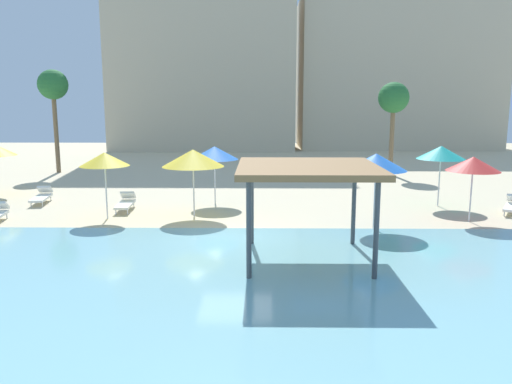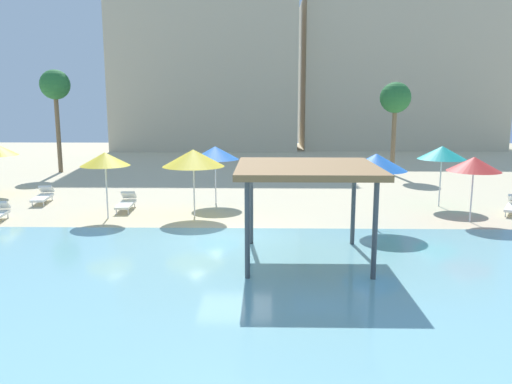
{
  "view_description": "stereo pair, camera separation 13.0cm",
  "coord_description": "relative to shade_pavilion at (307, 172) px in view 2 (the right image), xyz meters",
  "views": [
    {
      "loc": [
        0.91,
        -16.55,
        4.65
      ],
      "look_at": [
        0.66,
        2.0,
        1.3
      ],
      "focal_mm": 35.6,
      "sensor_mm": 36.0,
      "label": 1
    },
    {
      "loc": [
        1.04,
        -16.55,
        4.65
      ],
      "look_at": [
        0.66,
        2.0,
        1.3
      ],
      "focal_mm": 35.6,
      "sensor_mm": 36.0,
      "label": 2
    }
  ],
  "objects": [
    {
      "name": "shade_pavilion",
      "position": [
        0.0,
        0.0,
        0.0
      ],
      "size": [
        4.0,
        4.0,
        2.83
      ],
      "color": "#42474C",
      "rests_on": "ground"
    },
    {
      "name": "beach_umbrella_red_7",
      "position": [
        6.76,
        4.96,
        -0.39
      ],
      "size": [
        2.02,
        2.02,
        2.54
      ],
      "color": "silver",
      "rests_on": "ground"
    },
    {
      "name": "lagoon_water",
      "position": [
        -2.2,
        -3.11,
        -2.63
      ],
      "size": [
        44.0,
        13.5,
        0.04
      ],
      "primitive_type": "cube",
      "color": "#7AB7C1",
      "rests_on": "ground"
    },
    {
      "name": "lounge_chair_0",
      "position": [
        -11.45,
        8.36,
        -2.32
      ],
      "size": [
        0.87,
        1.96,
        0.74
      ],
      "rotation": [
        0.0,
        0.0,
        -1.42
      ],
      "color": "white",
      "rests_on": "ground"
    },
    {
      "name": "beach_umbrella_yellow_1",
      "position": [
        -4.08,
        5.7,
        -0.26
      ],
      "size": [
        2.49,
        2.49,
        2.73
      ],
      "color": "silver",
      "rests_on": "ground"
    },
    {
      "name": "palm_tree_0",
      "position": [
        6.81,
        17.65,
        2.06
      ],
      "size": [
        1.9,
        1.9,
        5.78
      ],
      "color": "brown",
      "rests_on": "ground"
    },
    {
      "name": "ground_plane",
      "position": [
        -2.2,
        2.14,
        -2.65
      ],
      "size": [
        80.0,
        80.0,
        0.0
      ],
      "primitive_type": "plane",
      "color": "beige"
    },
    {
      "name": "lounge_chair_3",
      "position": [
        -7.2,
        6.92,
        -2.32
      ],
      "size": [
        0.73,
        1.93,
        0.74
      ],
      "rotation": [
        0.0,
        0.0,
        -1.5
      ],
      "color": "white",
      "rests_on": "ground"
    },
    {
      "name": "hotel_block_1",
      "position": [
        11.85,
        38.92,
        4.69
      ],
      "size": [
        18.9,
        12.0,
        14.67
      ],
      "primitive_type": "cube",
      "color": "beige",
      "rests_on": "ground"
    },
    {
      "name": "beach_umbrella_yellow_6",
      "position": [
        -7.5,
        5.26,
        -0.26
      ],
      "size": [
        1.94,
        1.94,
        2.66
      ],
      "color": "silver",
      "rests_on": "ground"
    },
    {
      "name": "beach_umbrella_blue_4",
      "position": [
        2.79,
        3.79,
        -0.18
      ],
      "size": [
        2.2,
        2.2,
        2.78
      ],
      "color": "silver",
      "rests_on": "ground"
    },
    {
      "name": "palm_tree_1",
      "position": [
        -14.7,
        18.41,
        2.84
      ],
      "size": [
        1.9,
        1.9,
        6.61
      ],
      "color": "brown",
      "rests_on": "ground"
    },
    {
      "name": "beach_umbrella_teal_0",
      "position": [
        6.54,
        7.92,
        -0.25
      ],
      "size": [
        2.11,
        2.11,
        2.69
      ],
      "color": "silver",
      "rests_on": "ground"
    },
    {
      "name": "beach_umbrella_blue_3",
      "position": [
        -3.47,
        8.33,
        -0.32
      ],
      "size": [
        2.14,
        2.14,
        2.63
      ],
      "color": "silver",
      "rests_on": "ground"
    },
    {
      "name": "hotel_block_0",
      "position": [
        -6.97,
        35.93,
        7.6
      ],
      "size": [
        17.21,
        8.67,
        20.49
      ],
      "primitive_type": "cube",
      "color": "beige",
      "rests_on": "ground"
    }
  ]
}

